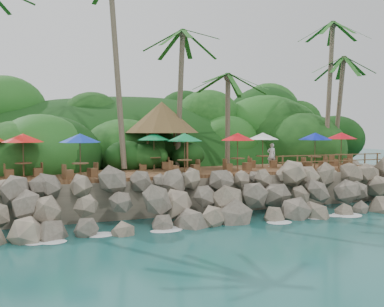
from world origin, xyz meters
name	(u,v)px	position (x,y,z in m)	size (l,w,h in m)	color
ground	(234,226)	(0.00, 0.00, 0.00)	(140.00, 140.00, 0.00)	#19514F
land_base	(151,174)	(0.00, 16.00, 1.05)	(32.00, 25.20, 2.10)	gray
jungle_hill	(132,177)	(0.00, 23.50, 0.00)	(44.80, 28.00, 15.40)	#143811
seawall	(218,198)	(0.00, 2.00, 1.15)	(29.00, 4.00, 2.30)	gray
terrace	(192,172)	(0.00, 6.00, 2.20)	(26.00, 5.00, 0.20)	brown
jungle_foliage	(154,188)	(0.00, 15.00, 0.00)	(44.00, 16.00, 12.00)	#143811
foam_line	(231,224)	(0.00, 0.30, 0.03)	(25.20, 0.80, 0.06)	white
palms	(210,25)	(2.39, 8.62, 12.29)	(31.84, 6.55, 14.31)	brown
palapa	(162,117)	(-0.95, 9.53, 5.79)	(5.25, 5.25, 4.60)	brown
dining_clusters	(187,139)	(-0.45, 5.68, 4.31)	(25.65, 5.43, 2.42)	brown
railing	(332,160)	(9.10, 3.65, 2.91)	(8.30, 0.10, 1.00)	brown
waiter	(271,155)	(6.21, 6.55, 3.13)	(0.61, 0.40, 1.67)	silver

